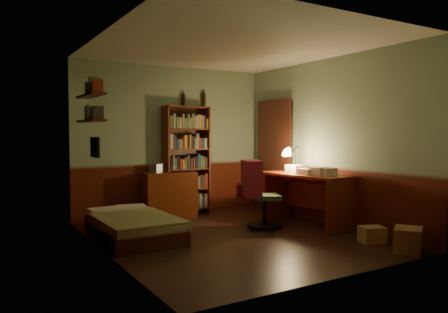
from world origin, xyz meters
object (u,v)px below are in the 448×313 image
office_chair (264,196)px  cardboard_box_a (408,240)px  bed (133,218)px  desk_lamp (295,155)px  bookshelf (186,161)px  cardboard_box_b (372,235)px  mini_stereo (159,168)px  dresser (170,195)px  desk (306,199)px

office_chair → cardboard_box_a: (0.68, -1.99, -0.34)m
bed → desk_lamp: 2.81m
bookshelf → cardboard_box_b: bookshelf is taller
mini_stereo → cardboard_box_b: 3.61m
bookshelf → dresser: bearing=-171.0°
desk → desk_lamp: desk_lamp is taller
bed → mini_stereo: size_ratio=6.37×
bookshelf → cardboard_box_a: 3.86m
dresser → cardboard_box_b: 3.36m
dresser → mini_stereo: (-0.15, 0.13, 0.46)m
desk_lamp → cardboard_box_a: size_ratio=1.47×
desk_lamp → bookshelf: bearing=114.6°
bookshelf → cardboard_box_b: 3.39m
bed → cardboard_box_a: 3.56m
office_chair → bookshelf: bearing=132.6°
cardboard_box_a → cardboard_box_b: bearing=92.3°
desk → cardboard_box_a: (0.00, -1.83, -0.26)m
bed → dresser: size_ratio=2.00×
office_chair → cardboard_box_b: bearing=-41.4°
cardboard_box_b → bed: bearing=143.2°
bookshelf → office_chair: 1.74m
mini_stereo → bookshelf: bearing=-23.4°
bed → mini_stereo: mini_stereo is taller
desk_lamp → cardboard_box_b: bearing=-111.8°
mini_stereo → cardboard_box_b: size_ratio=0.91×
dresser → bookshelf: 0.68m
dresser → office_chair: bearing=-53.1°
bookshelf → office_chair: bearing=-75.9°
dresser → desk_lamp: bearing=-32.0°
desk → office_chair: bearing=161.0°
cardboard_box_b → office_chair: bearing=114.3°
bookshelf → cardboard_box_b: bearing=-73.0°
bed → desk: desk is taller
desk → cardboard_box_b: bearing=-96.6°
bookshelf → bed: bearing=-144.8°
office_chair → bed: bearing=-169.1°
bookshelf → desk: bookshelf is taller
office_chair → cardboard_box_a: size_ratio=2.53×
desk → bed: bearing=160.9°
desk → cardboard_box_a: size_ratio=3.90×
desk_lamp → dresser: bearing=123.4°
desk_lamp → office_chair: 0.99m
cardboard_box_b → mini_stereo: bearing=118.8°
cardboard_box_a → mini_stereo: bearing=115.4°
desk → office_chair: (-0.68, 0.16, 0.09)m
office_chair → mini_stereo: bearing=146.7°
bookshelf → desk: bearing=-59.6°
bed → bookshelf: bearing=41.6°
mini_stereo → office_chair: office_chair is taller
mini_stereo → desk: bearing=-65.1°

